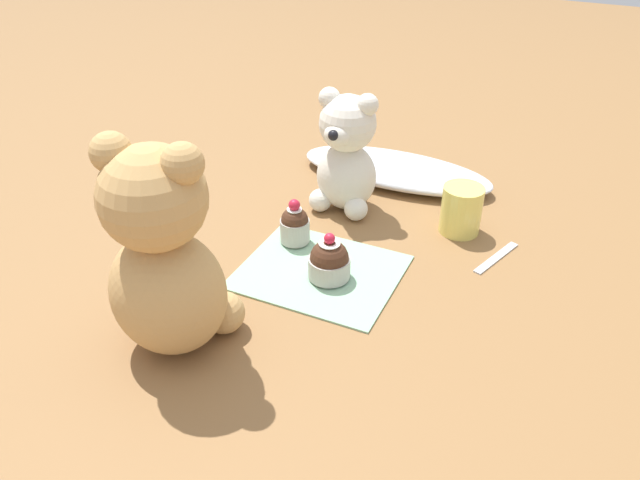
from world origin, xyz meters
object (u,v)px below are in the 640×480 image
(cupcake_near_cream_bear, at_px, (295,225))
(juice_glass, at_px, (461,210))
(teaspoon, at_px, (496,257))
(teddy_bear_tan, at_px, (165,257))
(teddy_bear_cream, at_px, (346,154))
(cupcake_near_tan_bear, at_px, (329,261))

(cupcake_near_cream_bear, xyz_separation_m, juice_glass, (0.22, 0.14, 0.00))
(cupcake_near_cream_bear, relative_size, teaspoon, 0.67)
(teddy_bear_tan, xyz_separation_m, teaspoon, (0.32, 0.35, -0.12))
(teddy_bear_cream, relative_size, juice_glass, 2.62)
(teddy_bear_tan, distance_m, cupcake_near_cream_bear, 0.28)
(teddy_bear_tan, height_order, juice_glass, teddy_bear_tan)
(cupcake_near_cream_bear, bearing_deg, teaspoon, 17.46)
(teddy_bear_cream, bearing_deg, teaspoon, -8.12)
(cupcake_near_tan_bear, bearing_deg, cupcake_near_cream_bear, 144.12)
(cupcake_near_cream_bear, bearing_deg, cupcake_near_tan_bear, -35.88)
(cupcake_near_cream_bear, bearing_deg, teddy_bear_cream, 79.67)
(teddy_bear_tan, xyz_separation_m, juice_glass, (0.25, 0.40, -0.09))
(cupcake_near_tan_bear, distance_m, juice_glass, 0.24)
(juice_glass, bearing_deg, teddy_bear_tan, -121.75)
(juice_glass, bearing_deg, teddy_bear_cream, -177.81)
(teddy_bear_tan, height_order, cupcake_near_tan_bear, teddy_bear_tan)
(teddy_bear_tan, distance_m, juice_glass, 0.48)
(juice_glass, relative_size, teaspoon, 0.73)
(cupcake_near_tan_bear, bearing_deg, teddy_bear_cream, 106.99)
(teddy_bear_cream, height_order, cupcake_near_cream_bear, teddy_bear_cream)
(teddy_bear_tan, height_order, teaspoon, teddy_bear_tan)
(cupcake_near_tan_bear, height_order, teaspoon, cupcake_near_tan_bear)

